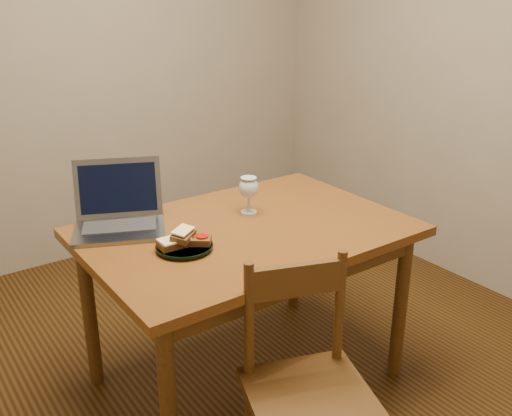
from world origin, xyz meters
TOP-DOWN VIEW (x-y plane):
  - floor at (0.00, 0.00)m, footprint 3.20×3.20m
  - back_wall at (0.00, 1.61)m, footprint 3.20×0.02m
  - right_wall at (1.61, 0.00)m, footprint 0.02×3.20m
  - table at (-0.03, -0.09)m, footprint 1.30×0.90m
  - chair at (-0.21, -0.71)m, footprint 0.50×0.49m
  - plate at (-0.34, -0.13)m, footprint 0.22×0.22m
  - sandwich_cheese at (-0.37, -0.12)m, footprint 0.12×0.07m
  - sandwich_tomato at (-0.29, -0.14)m, footprint 0.14×0.13m
  - sandwich_top at (-0.34, -0.12)m, footprint 0.13×0.12m
  - milk_glass at (0.08, 0.04)m, footprint 0.09×0.09m
  - laptop at (-0.44, 0.23)m, footprint 0.46×0.45m

SIDE VIEW (x-z plane):
  - floor at x=0.00m, z-range -0.02..0.00m
  - chair at x=-0.21m, z-range 0.25..0.68m
  - table at x=-0.03m, z-range 0.28..1.02m
  - plate at x=-0.34m, z-range 0.74..0.76m
  - sandwich_tomato at x=-0.29m, z-range 0.76..0.80m
  - sandwich_cheese at x=-0.37m, z-range 0.76..0.80m
  - sandwich_top at x=-0.34m, z-range 0.78..0.82m
  - laptop at x=-0.44m, z-range 0.68..0.94m
  - milk_glass at x=0.08m, z-range 0.74..0.90m
  - back_wall at x=0.00m, z-range 0.00..2.60m
  - right_wall at x=1.61m, z-range 0.00..2.60m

